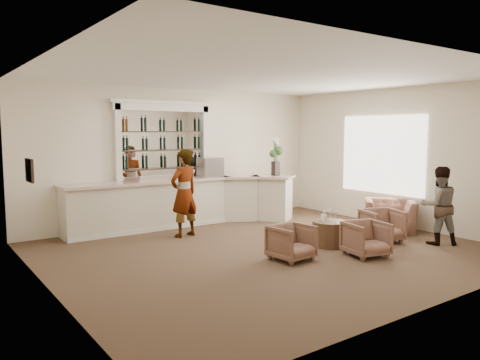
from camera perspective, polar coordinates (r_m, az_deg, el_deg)
name	(u,v)px	position (r m, az deg, el deg)	size (l,w,h in m)	color
ground	(269,250)	(9.09, 3.52, -8.53)	(8.00, 8.00, 0.00)	brown
room_shell	(254,128)	(9.46, 1.66, 6.36)	(8.04, 7.02, 3.32)	#EEE1C5
bar_counter	(185,202)	(11.33, -6.70, -2.69)	(5.72, 1.80, 1.14)	beige
back_bar_alcove	(164,141)	(11.42, -9.27, 4.68)	(2.64, 0.25, 3.00)	white
cocktail_table	(329,234)	(9.50, 10.83, -6.44)	(0.68, 0.68, 0.50)	#523623
sommelier	(184,193)	(10.13, -6.83, -1.59)	(0.69, 0.45, 1.90)	gray
guest	(439,206)	(10.21, 23.07, -2.88)	(0.77, 0.60, 1.58)	gray
armchair_left	(292,242)	(8.39, 6.31, -7.56)	(0.68, 0.70, 0.63)	brown
armchair_center	(366,239)	(8.89, 15.14, -6.93)	(0.69, 0.71, 0.64)	brown
armchair_right	(382,225)	(10.14, 16.91, -5.30)	(0.72, 0.74, 0.67)	brown
armchair_far	(390,215)	(11.25, 17.78, -4.13)	(1.09, 0.96, 0.71)	brown
espresso_machine	(210,167)	(11.67, -3.65, 1.57)	(0.55, 0.46, 0.48)	#ADADB1
flower_vase	(276,154)	(12.03, 4.38, 3.13)	(0.25, 0.25, 0.96)	black
wine_glass_bar_left	(194,174)	(11.32, -5.67, 0.73)	(0.07, 0.07, 0.21)	white
wine_glass_bar_right	(177,175)	(11.19, -7.65, 0.65)	(0.07, 0.07, 0.21)	white
wine_glass_tbl_a	(324,216)	(9.37, 10.23, -4.39)	(0.07, 0.07, 0.21)	white
wine_glass_tbl_b	(330,215)	(9.56, 10.94, -4.20)	(0.07, 0.07, 0.21)	white
wine_glass_tbl_c	(336,217)	(9.38, 11.62, -4.41)	(0.07, 0.07, 0.21)	white
napkin_holder	(324,217)	(9.52, 10.17, -4.49)	(0.08, 0.08, 0.12)	white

